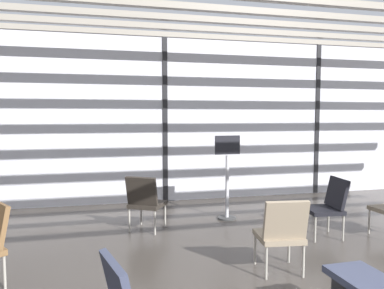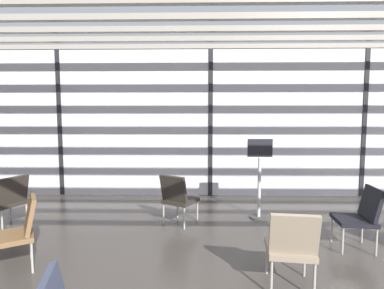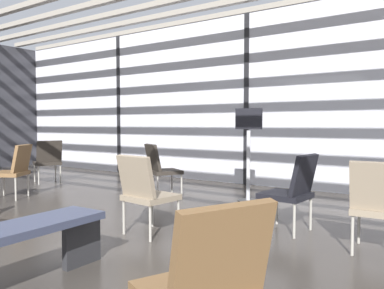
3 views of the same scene
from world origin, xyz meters
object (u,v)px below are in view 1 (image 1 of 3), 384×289
Objects in this scene: parked_airplane at (127,113)px; lounge_chair_3 at (282,231)px; lounge_chair_5 at (145,200)px; lounge_chair_1 at (328,204)px; info_sign at (227,180)px.

parked_airplane reaches higher than lounge_chair_3.
lounge_chair_3 and lounge_chair_5 have the same top height.
lounge_chair_1 is 1.00× the size of lounge_chair_5.
parked_airplane is 8.75m from lounge_chair_3.
parked_airplane is 14.92× the size of lounge_chair_1.
lounge_chair_5 is (-0.15, -6.68, -1.37)m from parked_airplane.
lounge_chair_3 is at bearing -93.24° from info_sign.
lounge_chair_1 is at bearing -47.22° from info_sign.
lounge_chair_3 is at bearing 155.37° from lounge_chair_5.
lounge_chair_1 and lounge_chair_5 have the same top height.
parked_airplane reaches higher than lounge_chair_1.
info_sign is (1.44, 0.36, 0.18)m from lounge_chair_5.
lounge_chair_5 is (-2.58, 0.87, 0.00)m from lounge_chair_1.
parked_airplane is at bearing -156.39° from lounge_chair_1.
info_sign is at bearing -78.42° from parked_airplane.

